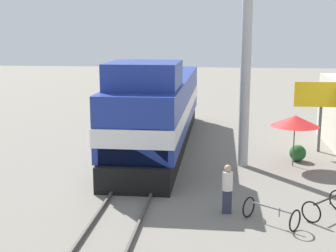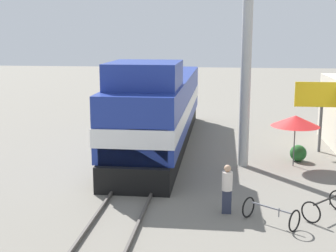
{
  "view_description": "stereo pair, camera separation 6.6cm",
  "coord_description": "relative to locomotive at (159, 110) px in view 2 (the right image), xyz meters",
  "views": [
    {
      "loc": [
        3.09,
        -17.85,
        5.74
      ],
      "look_at": [
        1.2,
        -1.28,
        2.38
      ],
      "focal_mm": 50.0,
      "sensor_mm": 36.0,
      "label": 1
    },
    {
      "loc": [
        3.15,
        -17.84,
        5.74
      ],
      "look_at": [
        1.2,
        -1.28,
        2.38
      ],
      "focal_mm": 50.0,
      "sensor_mm": 36.0,
      "label": 2
    }
  ],
  "objects": [
    {
      "name": "rail_near",
      "position": [
        -0.72,
        -5.02,
        -1.84
      ],
      "size": [
        0.08,
        41.06,
        0.15
      ],
      "primitive_type": "cube",
      "color": "#4C4742",
      "rests_on": "ground_plane"
    },
    {
      "name": "bicycle",
      "position": [
        4.68,
        -9.24,
        -1.57
      ],
      "size": [
        1.72,
        1.51,
        0.67
      ],
      "rotation": [
        0.0,
        0.0,
        0.94
      ],
      "color": "black",
      "rests_on": "ground_plane"
    },
    {
      "name": "person_bystander",
      "position": [
        3.36,
        -8.49,
        -1.05
      ],
      "size": [
        0.34,
        0.34,
        1.61
      ],
      "color": "#2D3347",
      "rests_on": "ground_plane"
    },
    {
      "name": "vendor_umbrella",
      "position": [
        6.28,
        -2.69,
        0.09
      ],
      "size": [
        2.08,
        2.08,
        2.24
      ],
      "color": "#4C4C4C",
      "rests_on": "ground_plane"
    },
    {
      "name": "ground_plane",
      "position": [
        0.0,
        -5.02,
        -1.92
      ],
      "size": [
        120.0,
        120.0,
        0.0
      ],
      "primitive_type": "plane",
      "color": "slate"
    },
    {
      "name": "rail_far",
      "position": [
        0.72,
        -5.02,
        -1.84
      ],
      "size": [
        0.08,
        41.06,
        0.15
      ],
      "primitive_type": "cube",
      "color": "#4C4742",
      "rests_on": "ground_plane"
    },
    {
      "name": "billboard_sign",
      "position": [
        7.89,
        0.01,
        0.7
      ],
      "size": [
        2.59,
        0.12,
        3.41
      ],
      "color": "#595959",
      "rests_on": "ground_plane"
    },
    {
      "name": "locomotive",
      "position": [
        0.0,
        0.0,
        0.0
      ],
      "size": [
        3.04,
        15.55,
        4.56
      ],
      "color": "black",
      "rests_on": "ground_plane"
    },
    {
      "name": "bicycle_spare",
      "position": [
        6.46,
        -8.4,
        -1.57
      ],
      "size": [
        1.63,
        1.68,
        0.69
      ],
      "rotation": [
        0.0,
        0.0,
        2.4
      ],
      "color": "black",
      "rests_on": "ground_plane"
    },
    {
      "name": "utility_pole",
      "position": [
        4.1,
        -2.87,
        3.09
      ],
      "size": [
        1.8,
        0.44,
        9.91
      ],
      "color": "#B2B2AD",
      "rests_on": "ground_plane"
    },
    {
      "name": "shrub_cluster",
      "position": [
        6.61,
        -1.86,
        -1.55
      ],
      "size": [
        0.74,
        0.74,
        0.74
      ],
      "primitive_type": "sphere",
      "color": "#236028",
      "rests_on": "ground_plane"
    }
  ]
}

